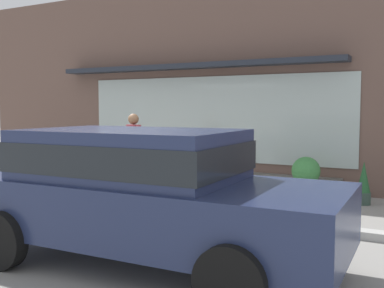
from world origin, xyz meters
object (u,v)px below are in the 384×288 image
fire_hydrant (153,177)px  potted_plant_trailing_edge (222,172)px  potted_plant_low_front (306,176)px  potted_plant_window_center (364,184)px  pedestrian_with_handbag (134,147)px  potted_plant_window_right (99,165)px  parked_car_navy (141,187)px

fire_hydrant → potted_plant_trailing_edge: (0.90, 1.38, -0.02)m
fire_hydrant → potted_plant_low_front: size_ratio=1.04×
potted_plant_window_center → potted_plant_trailing_edge: size_ratio=1.10×
potted_plant_trailing_edge → potted_plant_window_center: bearing=3.0°
pedestrian_with_handbag → potted_plant_window_center: bearing=43.1°
pedestrian_with_handbag → potted_plant_window_right: bearing=175.6°
fire_hydrant → potted_plant_window_center: (3.81, 1.54, -0.06)m
potted_plant_window_center → potted_plant_low_front: size_ratio=0.96×
potted_plant_window_center → potted_plant_low_front: 1.12m
potted_plant_window_right → potted_plant_window_center: bearing=-2.5°
fire_hydrant → potted_plant_trailing_edge: fire_hydrant is taller
potted_plant_trailing_edge → potted_plant_low_front: bearing=6.1°
potted_plant_window_right → fire_hydrant: bearing=-32.1°
pedestrian_with_handbag → potted_plant_trailing_edge: bearing=60.2°
pedestrian_with_handbag → potted_plant_trailing_edge: pedestrian_with_handbag is taller
parked_car_navy → potted_plant_window_center: bearing=67.1°
pedestrian_with_handbag → potted_plant_low_front: size_ratio=2.01×
fire_hydrant → parked_car_navy: (1.93, -3.22, 0.45)m
pedestrian_with_handbag → parked_car_navy: bearing=-24.7°
potted_plant_window_center → potted_plant_low_front: potted_plant_low_front is taller
parked_car_navy → potted_plant_window_right: parked_car_navy is taller
potted_plant_window_right → parked_car_navy: bearing=-46.2°
pedestrian_with_handbag → parked_car_navy: pedestrian_with_handbag is taller
potted_plant_window_center → potted_plant_trailing_edge: potted_plant_window_center is taller
potted_plant_window_center → fire_hydrant: bearing=-158.0°
pedestrian_with_handbag → potted_plant_window_right: (-2.19, 1.44, -0.68)m
potted_plant_low_front → potted_plant_trailing_edge: size_ratio=1.15×
fire_hydrant → potted_plant_window_right: (-2.92, 1.83, -0.12)m
parked_car_navy → potted_plant_low_front: 4.87m
potted_plant_low_front → potted_plant_window_right: 5.61m
parked_car_navy → fire_hydrant: bearing=119.6°
fire_hydrant → potted_plant_window_right: 3.44m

